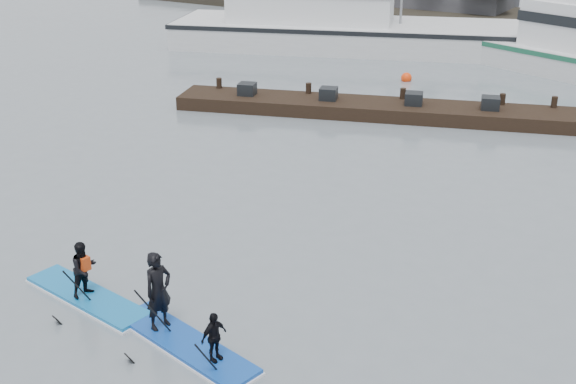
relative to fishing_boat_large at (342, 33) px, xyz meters
The scene contains 9 objects.
ground 30.41m from the fishing_boat_large, 70.19° to the right, with size 160.00×160.00×0.00m, color slate.
far_shore 16.91m from the fishing_boat_large, 52.45° to the left, with size 70.00×8.00×0.60m, color #2D281E.
treeline 16.93m from the fishing_boat_large, 52.45° to the left, with size 60.00×4.00×8.00m, color black, non-canonical shape.
fishing_boat_large is the anchor object (origin of this frame).
floating_dock 13.84m from the fishing_boat_large, 56.25° to the right, with size 16.60×2.21×0.55m, color black.
buoy_b 8.43m from the fishing_boat_large, 40.08° to the right, with size 0.52×0.52×0.52m, color #FF3D0C.
buoy_a 6.27m from the fishing_boat_large, 136.29° to the right, with size 0.50×0.50×0.50m, color #FF3D0C.
paddleboard_solo 29.35m from the fishing_boat_large, 73.43° to the right, with size 3.57×1.32×1.86m.
paddleboard_duo 30.51m from the fishing_boat_large, 68.36° to the right, with size 3.72×1.62×2.37m.
Camera 1 is at (9.41, -9.16, 8.58)m, focal length 45.00 mm.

